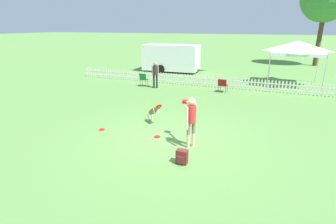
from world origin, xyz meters
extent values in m
plane|color=#5B8C42|center=(0.00, 0.00, 0.00)|extent=(240.00, 240.00, 0.00)
cylinder|color=beige|center=(0.73, -0.39, 0.23)|extent=(0.11, 0.11, 0.46)
cylinder|color=#7A705B|center=(0.73, -0.39, 0.65)|extent=(0.12, 0.12, 0.38)
cylinder|color=beige|center=(0.85, -0.24, 0.23)|extent=(0.11, 0.11, 0.46)
cylinder|color=#7A705B|center=(0.85, -0.24, 0.65)|extent=(0.12, 0.12, 0.38)
cylinder|color=red|center=(0.79, -0.31, 1.12)|extent=(0.39, 0.39, 0.58)
sphere|color=beige|center=(0.79, -0.31, 1.53)|extent=(0.23, 0.23, 0.23)
cylinder|color=beige|center=(0.71, -0.51, 1.04)|extent=(0.14, 0.22, 0.70)
cylinder|color=beige|center=(0.64, 0.06, 1.35)|extent=(0.56, 0.54, 0.14)
cylinder|color=red|center=(0.39, 0.30, 1.28)|extent=(0.22, 0.22, 0.02)
cylinder|color=red|center=(0.39, 0.30, 1.31)|extent=(0.22, 0.22, 0.02)
cylinder|color=red|center=(0.39, 0.30, 1.33)|extent=(0.22, 0.22, 0.02)
cylinder|color=red|center=(0.39, 0.30, 1.36)|extent=(0.22, 0.22, 0.02)
ellipsoid|color=olive|center=(-1.23, 1.23, 0.52)|extent=(0.72, 0.64, 0.58)
ellipsoid|color=silver|center=(-1.23, 1.23, 0.48)|extent=(0.38, 0.34, 0.29)
sphere|color=olive|center=(-0.93, 1.00, 0.77)|extent=(0.17, 0.17, 0.17)
cone|color=olive|center=(-0.87, 0.96, 0.82)|extent=(0.17, 0.16, 0.14)
cylinder|color=red|center=(-0.87, 0.96, 0.82)|extent=(0.25, 0.26, 0.20)
cone|color=olive|center=(-0.92, 1.05, 0.84)|extent=(0.05, 0.05, 0.07)
cone|color=olive|center=(-0.98, 0.97, 0.84)|extent=(0.05, 0.05, 0.07)
cylinder|color=silver|center=(-1.42, 1.48, 0.16)|extent=(0.06, 0.06, 0.33)
cylinder|color=silver|center=(-1.52, 1.34, 0.16)|extent=(0.06, 0.06, 0.33)
cylinder|color=silver|center=(-1.02, 1.17, 0.57)|extent=(0.16, 0.14, 0.26)
cylinder|color=silver|center=(-1.12, 1.04, 0.57)|extent=(0.16, 0.14, 0.26)
cone|color=olive|center=(-1.57, 1.49, 0.36)|extent=(0.30, 0.25, 0.23)
cylinder|color=red|center=(-2.74, -0.16, 0.01)|extent=(0.22, 0.22, 0.02)
cylinder|color=red|center=(-0.53, 0.00, 0.01)|extent=(0.22, 0.22, 0.02)
cube|color=maroon|center=(0.88, -1.44, 0.21)|extent=(0.31, 0.22, 0.42)
cube|color=maroon|center=(0.88, -1.57, 0.17)|extent=(0.22, 0.04, 0.21)
cube|color=silver|center=(0.00, 8.47, 0.21)|extent=(20.50, 0.04, 0.06)
cube|color=silver|center=(0.00, 8.47, 0.51)|extent=(20.50, 0.04, 0.06)
cube|color=silver|center=(-10.16, 8.47, 0.35)|extent=(0.09, 0.02, 0.71)
cube|color=silver|center=(-9.96, 8.47, 0.35)|extent=(0.09, 0.02, 0.71)
cube|color=silver|center=(-9.77, 8.47, 0.35)|extent=(0.09, 0.02, 0.71)
cube|color=silver|center=(-9.58, 8.47, 0.35)|extent=(0.09, 0.02, 0.71)
cube|color=silver|center=(-9.39, 8.47, 0.35)|extent=(0.09, 0.02, 0.71)
cube|color=silver|center=(-9.20, 8.47, 0.35)|extent=(0.09, 0.02, 0.71)
cube|color=silver|center=(-9.01, 8.47, 0.35)|extent=(0.09, 0.02, 0.71)
cube|color=silver|center=(-8.81, 8.47, 0.35)|extent=(0.09, 0.02, 0.71)
cube|color=silver|center=(-8.62, 8.47, 0.35)|extent=(0.09, 0.02, 0.71)
cube|color=silver|center=(-8.43, 8.47, 0.35)|extent=(0.09, 0.02, 0.71)
cube|color=silver|center=(-8.24, 8.47, 0.35)|extent=(0.09, 0.02, 0.71)
cube|color=silver|center=(-8.05, 8.47, 0.35)|extent=(0.09, 0.02, 0.71)
cube|color=silver|center=(-7.86, 8.47, 0.35)|extent=(0.09, 0.02, 0.71)
cube|color=silver|center=(-7.66, 8.47, 0.35)|extent=(0.09, 0.02, 0.71)
cube|color=silver|center=(-7.47, 8.47, 0.35)|extent=(0.09, 0.02, 0.71)
cube|color=silver|center=(-7.28, 8.47, 0.35)|extent=(0.09, 0.02, 0.71)
cube|color=silver|center=(-7.09, 8.47, 0.35)|extent=(0.09, 0.02, 0.71)
cube|color=silver|center=(-6.90, 8.47, 0.35)|extent=(0.09, 0.02, 0.71)
cube|color=silver|center=(-6.71, 8.47, 0.35)|extent=(0.09, 0.02, 0.71)
cube|color=silver|center=(-6.51, 8.47, 0.35)|extent=(0.09, 0.02, 0.71)
cube|color=silver|center=(-6.32, 8.47, 0.35)|extent=(0.09, 0.02, 0.71)
cube|color=silver|center=(-6.13, 8.47, 0.35)|extent=(0.09, 0.02, 0.71)
cube|color=silver|center=(-5.94, 8.47, 0.35)|extent=(0.09, 0.02, 0.71)
cube|color=silver|center=(-5.75, 8.47, 0.35)|extent=(0.09, 0.02, 0.71)
cube|color=silver|center=(-5.56, 8.47, 0.35)|extent=(0.09, 0.02, 0.71)
cube|color=silver|center=(-5.37, 8.47, 0.35)|extent=(0.09, 0.02, 0.71)
cube|color=silver|center=(-5.17, 8.47, 0.35)|extent=(0.09, 0.02, 0.71)
cube|color=silver|center=(-4.98, 8.47, 0.35)|extent=(0.09, 0.02, 0.71)
cube|color=silver|center=(-4.79, 8.47, 0.35)|extent=(0.09, 0.02, 0.71)
cube|color=silver|center=(-4.60, 8.47, 0.35)|extent=(0.09, 0.02, 0.71)
cube|color=silver|center=(-4.41, 8.47, 0.35)|extent=(0.09, 0.02, 0.71)
cube|color=silver|center=(-4.22, 8.47, 0.35)|extent=(0.09, 0.02, 0.71)
cube|color=silver|center=(-4.02, 8.47, 0.35)|extent=(0.09, 0.02, 0.71)
cube|color=silver|center=(-3.83, 8.47, 0.35)|extent=(0.09, 0.02, 0.71)
cube|color=silver|center=(-3.64, 8.47, 0.35)|extent=(0.09, 0.02, 0.71)
cube|color=silver|center=(-3.45, 8.47, 0.35)|extent=(0.09, 0.02, 0.71)
cube|color=silver|center=(-3.26, 8.47, 0.35)|extent=(0.09, 0.02, 0.71)
cube|color=silver|center=(-3.07, 8.47, 0.35)|extent=(0.09, 0.02, 0.71)
cube|color=silver|center=(-2.87, 8.47, 0.35)|extent=(0.09, 0.02, 0.71)
cube|color=silver|center=(-2.68, 8.47, 0.35)|extent=(0.09, 0.02, 0.71)
cube|color=silver|center=(-2.49, 8.47, 0.35)|extent=(0.09, 0.02, 0.71)
cube|color=silver|center=(-2.30, 8.47, 0.35)|extent=(0.09, 0.02, 0.71)
cube|color=silver|center=(-2.11, 8.47, 0.35)|extent=(0.09, 0.02, 0.71)
cube|color=silver|center=(-1.92, 8.47, 0.35)|extent=(0.09, 0.02, 0.71)
cube|color=silver|center=(-1.72, 8.47, 0.35)|extent=(0.09, 0.02, 0.71)
cube|color=silver|center=(-1.53, 8.47, 0.35)|extent=(0.09, 0.02, 0.71)
cube|color=silver|center=(-1.34, 8.47, 0.35)|extent=(0.09, 0.02, 0.71)
cube|color=silver|center=(-1.15, 8.47, 0.35)|extent=(0.09, 0.02, 0.71)
cube|color=silver|center=(-0.96, 8.47, 0.35)|extent=(0.09, 0.02, 0.71)
cube|color=silver|center=(-0.77, 8.47, 0.35)|extent=(0.09, 0.02, 0.71)
cube|color=silver|center=(-0.57, 8.47, 0.35)|extent=(0.09, 0.02, 0.71)
cube|color=silver|center=(-0.38, 8.47, 0.35)|extent=(0.09, 0.02, 0.71)
cube|color=silver|center=(-0.19, 8.47, 0.35)|extent=(0.09, 0.02, 0.71)
cube|color=silver|center=(0.00, 8.47, 0.35)|extent=(0.09, 0.02, 0.71)
cube|color=silver|center=(0.19, 8.47, 0.35)|extent=(0.09, 0.02, 0.71)
cube|color=silver|center=(0.38, 8.47, 0.35)|extent=(0.09, 0.02, 0.71)
cube|color=silver|center=(0.57, 8.47, 0.35)|extent=(0.09, 0.02, 0.71)
cube|color=silver|center=(0.77, 8.47, 0.35)|extent=(0.09, 0.02, 0.71)
cube|color=silver|center=(0.96, 8.47, 0.35)|extent=(0.09, 0.02, 0.71)
cube|color=silver|center=(1.15, 8.47, 0.35)|extent=(0.09, 0.02, 0.71)
cube|color=silver|center=(1.34, 8.47, 0.35)|extent=(0.09, 0.02, 0.71)
cube|color=silver|center=(1.53, 8.47, 0.35)|extent=(0.09, 0.02, 0.71)
cube|color=silver|center=(1.72, 8.47, 0.35)|extent=(0.09, 0.02, 0.71)
cube|color=silver|center=(1.92, 8.47, 0.35)|extent=(0.09, 0.02, 0.71)
cube|color=silver|center=(2.11, 8.47, 0.35)|extent=(0.09, 0.02, 0.71)
cube|color=silver|center=(2.30, 8.47, 0.35)|extent=(0.09, 0.02, 0.71)
cube|color=silver|center=(2.49, 8.47, 0.35)|extent=(0.09, 0.02, 0.71)
cube|color=silver|center=(2.68, 8.47, 0.35)|extent=(0.09, 0.02, 0.71)
cube|color=silver|center=(2.87, 8.47, 0.35)|extent=(0.09, 0.02, 0.71)
cube|color=silver|center=(3.07, 8.47, 0.35)|extent=(0.09, 0.02, 0.71)
cube|color=silver|center=(3.26, 8.47, 0.35)|extent=(0.09, 0.02, 0.71)
cube|color=silver|center=(3.45, 8.47, 0.35)|extent=(0.09, 0.02, 0.71)
cube|color=silver|center=(3.64, 8.47, 0.35)|extent=(0.09, 0.02, 0.71)
cube|color=silver|center=(3.83, 8.47, 0.35)|extent=(0.09, 0.02, 0.71)
cube|color=silver|center=(4.02, 8.47, 0.35)|extent=(0.09, 0.02, 0.71)
cube|color=silver|center=(4.22, 8.47, 0.35)|extent=(0.09, 0.02, 0.71)
cube|color=silver|center=(4.41, 8.47, 0.35)|extent=(0.09, 0.02, 0.71)
cube|color=silver|center=(4.60, 8.47, 0.35)|extent=(0.09, 0.02, 0.71)
cube|color=silver|center=(4.79, 8.47, 0.35)|extent=(0.09, 0.02, 0.71)
cube|color=silver|center=(4.98, 8.47, 0.35)|extent=(0.09, 0.02, 0.71)
cube|color=silver|center=(5.17, 8.47, 0.35)|extent=(0.09, 0.02, 0.71)
cube|color=silver|center=(5.37, 8.47, 0.35)|extent=(0.09, 0.02, 0.71)
cube|color=silver|center=(5.56, 8.47, 0.35)|extent=(0.09, 0.02, 0.71)
cube|color=silver|center=(5.75, 8.47, 0.35)|extent=(0.09, 0.02, 0.71)
cube|color=silver|center=(5.94, 8.47, 0.35)|extent=(0.09, 0.02, 0.71)
cube|color=silver|center=(6.13, 8.47, 0.35)|extent=(0.09, 0.02, 0.71)
cube|color=silver|center=(6.32, 8.47, 0.35)|extent=(0.09, 0.02, 0.71)
cylinder|color=#333338|center=(-4.47, 7.36, 0.22)|extent=(0.02, 0.02, 0.44)
cylinder|color=#333338|center=(-4.84, 7.32, 0.22)|extent=(0.02, 0.02, 0.44)
cylinder|color=#333338|center=(-4.43, 6.98, 0.22)|extent=(0.02, 0.02, 0.44)
cylinder|color=#333338|center=(-4.80, 6.94, 0.22)|extent=(0.02, 0.02, 0.44)
cube|color=#19662D|center=(-4.63, 7.15, 0.44)|extent=(0.49, 0.49, 0.03)
cube|color=#19662D|center=(-4.62, 6.95, 0.65)|extent=(0.45, 0.13, 0.42)
cylinder|color=#333338|center=(0.62, 7.65, 0.20)|extent=(0.02, 0.02, 0.41)
cylinder|color=#333338|center=(0.20, 7.68, 0.20)|extent=(0.02, 0.02, 0.41)
cylinder|color=#333338|center=(0.58, 7.22, 0.20)|extent=(0.02, 0.02, 0.41)
cylinder|color=#333338|center=(0.16, 7.26, 0.20)|extent=(0.02, 0.02, 0.41)
cube|color=maroon|center=(0.39, 7.45, 0.41)|extent=(0.54, 0.54, 0.03)
cube|color=maroon|center=(0.37, 7.23, 0.60)|extent=(0.50, 0.13, 0.39)
cylinder|color=#B2B2B2|center=(2.77, 9.51, 1.09)|extent=(0.04, 0.04, 2.19)
cylinder|color=#B2B2B2|center=(5.81, 9.51, 1.09)|extent=(0.04, 0.04, 2.19)
cylinder|color=#B2B2B2|center=(2.77, 12.55, 1.09)|extent=(0.04, 0.04, 2.19)
cylinder|color=#B2B2B2|center=(5.81, 12.55, 1.09)|extent=(0.04, 0.04, 2.19)
cube|color=white|center=(4.29, 11.03, 2.09)|extent=(3.03, 3.03, 0.20)
pyramid|color=white|center=(4.29, 11.03, 2.50)|extent=(3.03, 3.03, 0.64)
cylinder|color=black|center=(-3.66, 7.00, 0.41)|extent=(0.11, 0.11, 0.83)
cylinder|color=black|center=(-3.82, 6.92, 0.41)|extent=(0.11, 0.11, 0.83)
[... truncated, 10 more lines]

